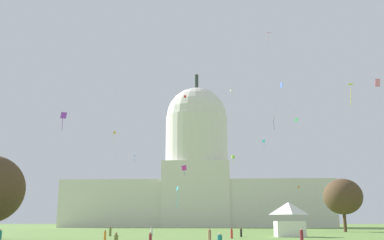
# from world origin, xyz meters

# --- Properties ---
(capitol_building) EXTENTS (118.14, 28.69, 71.37)m
(capitol_building) POSITION_xyz_m (-4.56, 161.46, 22.19)
(capitol_building) COLOR silver
(capitol_building) RESTS_ON ground_plane
(event_tent) EXTENTS (5.24, 4.98, 6.00)m
(event_tent) POSITION_xyz_m (17.02, 43.05, 3.03)
(event_tent) COLOR white
(event_tent) RESTS_ON ground_plane
(tree_east_mid) EXTENTS (10.97, 11.03, 13.54)m
(tree_east_mid) POSITION_xyz_m (37.18, 80.01, 8.91)
(tree_east_mid) COLOR #4C3823
(tree_east_mid) RESTS_ON ground_plane
(person_maroon_front_center) EXTENTS (0.61, 0.61, 1.75)m
(person_maroon_front_center) POSITION_xyz_m (15.68, 25.12, 0.79)
(person_maroon_front_center) COLOR maroon
(person_maroon_front_center) RESTS_ON ground_plane
(person_maroon_deep_crowd) EXTENTS (0.59, 0.59, 1.74)m
(person_maroon_deep_crowd) POSITION_xyz_m (3.25, 23.54, 0.79)
(person_maroon_deep_crowd) COLOR maroon
(person_maroon_deep_crowd) RESTS_ON ground_plane
(person_red_lawn_far_right) EXTENTS (0.44, 0.44, 1.66)m
(person_red_lawn_far_right) POSITION_xyz_m (6.58, 34.75, 0.76)
(person_red_lawn_far_right) COLOR red
(person_red_lawn_far_right) RESTS_ON ground_plane
(person_white_back_center) EXTENTS (0.60, 0.60, 1.63)m
(person_white_back_center) POSITION_xyz_m (-7.83, 46.11, 0.73)
(person_white_back_center) COLOR silver
(person_white_back_center) RESTS_ON ground_plane
(person_teal_mid_center) EXTENTS (0.61, 0.61, 1.53)m
(person_teal_mid_center) POSITION_xyz_m (-28.32, 29.44, 0.68)
(person_teal_mid_center) COLOR #1E757A
(person_teal_mid_center) RESTS_ON ground_plane
(person_olive_back_right) EXTENTS (0.62, 0.62, 1.72)m
(person_olive_back_right) POSITION_xyz_m (-15.30, 44.85, 0.78)
(person_olive_back_right) COLOR olive
(person_olive_back_right) RESTS_ON ground_plane
(person_orange_near_tree_east) EXTENTS (0.46, 0.46, 1.44)m
(person_orange_near_tree_east) POSITION_xyz_m (-11.95, 27.89, 0.66)
(person_orange_near_tree_east) COLOR orange
(person_orange_near_tree_east) RESTS_ON ground_plane
(person_black_lawn_far_left) EXTENTS (0.49, 0.49, 1.62)m
(person_black_lawn_far_left) POSITION_xyz_m (8.49, 42.44, 0.76)
(person_black_lawn_far_left) COLOR black
(person_black_lawn_far_left) RESTS_ON ground_plane
(person_maroon_front_right) EXTENTS (0.46, 0.46, 1.52)m
(person_maroon_front_right) POSITION_xyz_m (-3.07, 12.79, 0.72)
(person_maroon_front_right) COLOR maroon
(person_maroon_front_right) RESTS_ON ground_plane
(person_tan_near_tent) EXTENTS (0.37, 0.37, 1.75)m
(person_tan_near_tent) POSITION_xyz_m (3.27, 19.05, 0.83)
(person_tan_near_tent) COLOR tan
(person_tan_near_tent) RESTS_ON ground_plane
(kite_blue_mid) EXTENTS (1.69, 1.67, 2.45)m
(kite_blue_mid) POSITION_xyz_m (-28.47, 137.27, 28.06)
(kite_blue_mid) COLOR blue
(kite_pink_mid) EXTENTS (0.97, 0.42, 1.50)m
(kite_pink_mid) POSITION_xyz_m (34.30, 41.91, 27.63)
(kite_pink_mid) COLOR pink
(kite_magenta_low) EXTENTS (1.24, 0.36, 2.60)m
(kite_magenta_low) POSITION_xyz_m (-3.01, 62.01, 14.41)
(kite_magenta_low) COLOR #D1339E
(kite_yellow_mid) EXTENTS (0.99, 1.19, 3.57)m
(kite_yellow_mid) POSITION_xyz_m (26.53, 34.14, 24.42)
(kite_yellow_mid) COLOR yellow
(kite_cyan_low) EXTENTS (0.59, 1.09, 4.06)m
(kite_cyan_low) POSITION_xyz_m (-3.20, 47.72, 8.33)
(kite_cyan_low) COLOR #33BCDB
(kite_gold_mid) EXTENTS (0.97, 0.48, 4.28)m
(kite_gold_mid) POSITION_xyz_m (-32.89, 117.70, 33.96)
(kite_gold_mid) COLOR gold
(kite_black_mid) EXTENTS (0.56, 0.88, 4.20)m
(kite_black_mid) POSITION_xyz_m (21.59, 90.51, 32.09)
(kite_black_mid) COLOR black
(kite_white_high) EXTENTS (1.13, 1.13, 0.83)m
(kite_white_high) POSITION_xyz_m (11.04, 135.13, 55.16)
(kite_white_high) COLOR white
(kite_red_high) EXTENTS (0.89, 0.70, 2.51)m
(kite_red_high) POSITION_xyz_m (-6.92, 118.59, 47.89)
(kite_red_high) COLOR red
(kite_green_high) EXTENTS (1.05, 1.00, 1.10)m
(kite_green_high) POSITION_xyz_m (31.93, 109.47, 36.44)
(kite_green_high) COLOR green
(kite_turquoise_mid) EXTENTS (1.01, 0.63, 2.91)m
(kite_turquoise_mid) POSITION_xyz_m (20.61, 109.92, 29.06)
(kite_turquoise_mid) COLOR teal
(kite_orange_low) EXTENTS (0.74, 0.83, 1.01)m
(kite_orange_low) POSITION_xyz_m (36.80, 138.10, 15.80)
(kite_orange_low) COLOR orange
(kite_lime_mid) EXTENTS (1.09, 1.13, 2.72)m
(kite_lime_mid) POSITION_xyz_m (9.49, 94.56, 21.66)
(kite_lime_mid) COLOR #8CD133
(kite_violet_mid) EXTENTS (1.06, 0.18, 3.00)m
(kite_violet_mid) POSITION_xyz_m (-20.21, 30.31, 19.10)
(kite_violet_mid) COLOR purple
(kite_blue_mid_b) EXTENTS (0.49, 0.67, 1.23)m
(kite_blue_mid_b) POSITION_xyz_m (17.80, 49.02, 29.77)
(kite_blue_mid_b) COLOR blue
(kite_pink_high) EXTENTS (1.28, 0.77, 2.81)m
(kite_pink_high) POSITION_xyz_m (20.64, 85.71, 57.48)
(kite_pink_high) COLOR pink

